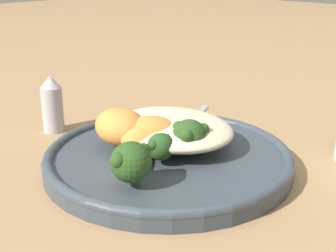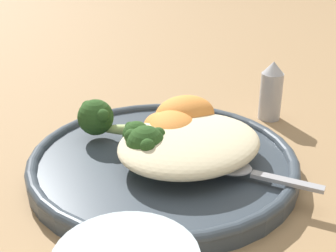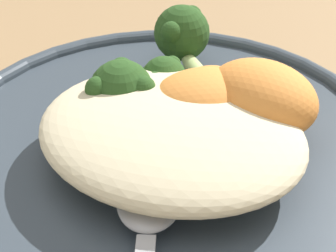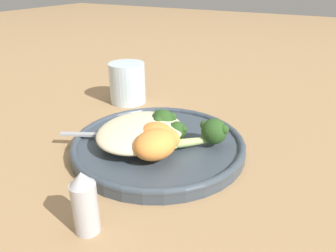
% 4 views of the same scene
% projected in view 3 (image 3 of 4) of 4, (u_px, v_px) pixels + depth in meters
% --- Properties ---
extents(ground_plane, '(4.00, 4.00, 0.00)m').
position_uv_depth(ground_plane, '(154.00, 166.00, 0.34)').
color(ground_plane, '#9E7A51').
extents(plate, '(0.28, 0.28, 0.02)m').
position_uv_depth(plate, '(168.00, 140.00, 0.34)').
color(plate, '#38424C').
rests_on(plate, ground_plane).
extents(quinoa_mound, '(0.15, 0.13, 0.03)m').
position_uv_depth(quinoa_mound, '(171.00, 132.00, 0.31)').
color(quinoa_mound, beige).
rests_on(quinoa_mound, plate).
extents(broccoli_stalk_0, '(0.10, 0.10, 0.04)m').
position_uv_depth(broccoli_stalk_0, '(186.00, 42.00, 0.39)').
color(broccoli_stalk_0, '#ADC675').
rests_on(broccoli_stalk_0, plate).
extents(broccoli_stalk_1, '(0.08, 0.03, 0.03)m').
position_uv_depth(broccoli_stalk_1, '(180.00, 87.00, 0.35)').
color(broccoli_stalk_1, '#ADC675').
rests_on(broccoli_stalk_1, plate).
extents(broccoli_stalk_2, '(0.08, 0.06, 0.04)m').
position_uv_depth(broccoli_stalk_2, '(133.00, 94.00, 0.33)').
color(broccoli_stalk_2, '#ADC675').
rests_on(broccoli_stalk_2, plate).
extents(broccoli_stalk_3, '(0.04, 0.09, 0.03)m').
position_uv_depth(broccoli_stalk_3, '(168.00, 133.00, 0.31)').
color(broccoli_stalk_3, '#ADC675').
rests_on(broccoli_stalk_3, plate).
extents(broccoli_stalk_4, '(0.04, 0.08, 0.03)m').
position_uv_depth(broccoli_stalk_4, '(209.00, 135.00, 0.31)').
color(broccoli_stalk_4, '#ADC675').
rests_on(broccoli_stalk_4, plate).
extents(sweet_potato_chunk_0, '(0.08, 0.08, 0.03)m').
position_uv_depth(sweet_potato_chunk_0, '(202.00, 101.00, 0.33)').
color(sweet_potato_chunk_0, orange).
rests_on(sweet_potato_chunk_0, plate).
extents(sweet_potato_chunk_1, '(0.08, 0.07, 0.04)m').
position_uv_depth(sweet_potato_chunk_1, '(261.00, 97.00, 0.32)').
color(sweet_potato_chunk_1, orange).
rests_on(sweet_potato_chunk_1, plate).
extents(sweet_potato_chunk_2, '(0.05, 0.06, 0.03)m').
position_uv_depth(sweet_potato_chunk_2, '(208.00, 97.00, 0.33)').
color(sweet_potato_chunk_2, orange).
rests_on(sweet_potato_chunk_2, plate).
extents(spoon, '(0.07, 0.11, 0.01)m').
position_uv_depth(spoon, '(148.00, 213.00, 0.27)').
color(spoon, '#A3A3A8').
rests_on(spoon, plate).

